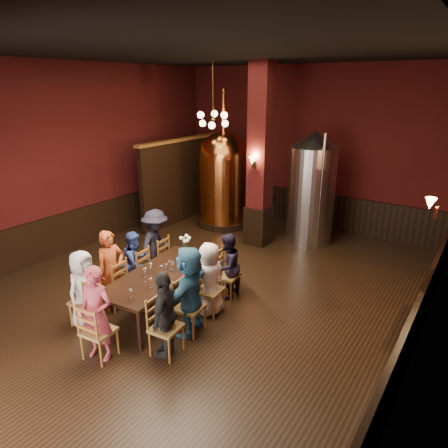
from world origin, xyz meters
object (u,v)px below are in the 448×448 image
Objects in this scene: person_2 at (135,262)px; person_0 at (84,289)px; steel_vessel at (312,188)px; person_1 at (111,270)px; copper_kettle at (224,178)px; rose_vase at (185,241)px; dining_table at (160,276)px.

person_0 is at bearing 167.98° from person_2.
steel_vessel is at bearing -38.99° from person_2.
person_2 is at bearing -3.19° from person_0.
person_1 is 0.39× the size of copper_kettle.
rose_vase is at bearing -23.49° from person_0.
steel_vessel is at bearing 74.36° from rose_vase.
rose_vase is (0.66, 0.75, 0.36)m from person_2.
steel_vessel is 4.00m from rose_vase.
rose_vase is (0.59, 1.40, 0.24)m from person_1.
copper_kettle is at bearing 0.97° from person_0.
steel_vessel reaches higher than person_2.
copper_kettle reaches higher than person_0.
steel_vessel is (0.85, 4.81, 0.76)m from dining_table.
person_2 is 0.33× the size of copper_kettle.
person_0 reaches higher than rose_vase.
person_0 is 0.67m from person_1.
person_0 is 2.15m from rose_vase.
copper_kettle reaches higher than person_1.
person_2 is (-0.14, 1.32, -0.05)m from person_0.
person_0 is at bearing -130.36° from dining_table.
person_1 reaches higher than rose_vase.
copper_kettle is at bearing -176.76° from steel_vessel.
rose_vase is (0.52, 2.07, 0.31)m from person_0.
rose_vase is at bearing -66.89° from copper_kettle.
copper_kettle reaches higher than steel_vessel.
person_1 is at bearing -158.78° from dining_table.
person_1 is 5.53m from steel_vessel.
rose_vase is (-0.22, 0.98, 0.31)m from dining_table.
dining_table is 0.91m from person_1.
steel_vessel is (2.64, 0.15, 0.04)m from copper_kettle.
person_2 is 3.38× the size of rose_vase.
person_1 is 1.54m from rose_vase.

